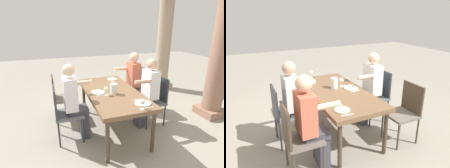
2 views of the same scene
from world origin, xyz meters
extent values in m
plane|color=gray|center=(0.00, 0.00, 0.00)|extent=(16.00, 16.00, 0.00)
cube|color=brown|center=(0.00, 0.00, 0.72)|extent=(1.83, 0.88, 0.06)
cylinder|color=#473828|center=(-0.84, 0.36, 0.34)|extent=(0.06, 0.06, 0.69)
cylinder|color=#473828|center=(0.84, 0.36, 0.34)|extent=(0.06, 0.06, 0.69)
cylinder|color=#473828|center=(-0.84, -0.36, 0.34)|extent=(0.06, 0.06, 0.69)
cylinder|color=#473828|center=(0.84, -0.36, 0.34)|extent=(0.06, 0.06, 0.69)
cube|color=#6A6158|center=(-0.67, 0.78, 0.47)|extent=(0.44, 0.44, 0.04)
cube|color=#473828|center=(-0.67, 0.98, 0.71)|extent=(0.42, 0.03, 0.48)
cylinder|color=#473828|center=(-0.86, 0.59, 0.23)|extent=(0.03, 0.03, 0.45)
cylinder|color=#473828|center=(-0.48, 0.59, 0.23)|extent=(0.03, 0.03, 0.45)
cylinder|color=#473828|center=(-0.86, 0.97, 0.23)|extent=(0.03, 0.03, 0.45)
cylinder|color=#473828|center=(-0.48, 0.97, 0.23)|extent=(0.03, 0.03, 0.45)
cube|color=#6A6158|center=(-0.67, -0.78, 0.46)|extent=(0.44, 0.44, 0.04)
cube|color=#473828|center=(-0.67, -0.98, 0.70)|extent=(0.42, 0.03, 0.47)
cylinder|color=#473828|center=(-0.48, -0.59, 0.22)|extent=(0.03, 0.03, 0.44)
cylinder|color=#473828|center=(-0.86, -0.59, 0.22)|extent=(0.03, 0.03, 0.44)
cylinder|color=#473828|center=(-0.48, -0.97, 0.22)|extent=(0.03, 0.03, 0.44)
cylinder|color=#473828|center=(-0.86, -0.97, 0.22)|extent=(0.03, 0.03, 0.44)
cube|color=#5B5E61|center=(0.07, 0.78, 0.46)|extent=(0.44, 0.44, 0.04)
cube|color=#2D3338|center=(0.07, 0.98, 0.70)|extent=(0.42, 0.03, 0.47)
cylinder|color=#2D3338|center=(-0.12, 0.59, 0.22)|extent=(0.03, 0.03, 0.44)
cylinder|color=#2D3338|center=(0.26, 0.59, 0.22)|extent=(0.03, 0.03, 0.44)
cylinder|color=#2D3338|center=(-0.12, 0.97, 0.22)|extent=(0.03, 0.03, 0.44)
cylinder|color=#2D3338|center=(0.26, 0.97, 0.22)|extent=(0.03, 0.03, 0.44)
cube|color=#5B5E61|center=(0.07, -0.78, 0.46)|extent=(0.44, 0.44, 0.04)
cube|color=#2D3338|center=(0.07, -0.98, 0.71)|extent=(0.42, 0.03, 0.49)
cylinder|color=#2D3338|center=(0.26, -0.59, 0.22)|extent=(0.03, 0.03, 0.45)
cylinder|color=#2D3338|center=(-0.12, -0.59, 0.22)|extent=(0.03, 0.03, 0.45)
cylinder|color=#2D3338|center=(0.26, -0.97, 0.22)|extent=(0.03, 0.03, 0.45)
cylinder|color=#2D3338|center=(-0.12, -0.97, 0.22)|extent=(0.03, 0.03, 0.45)
cube|color=#3F3F4C|center=(0.07, 0.53, 0.23)|extent=(0.24, 0.14, 0.46)
cube|color=#3F3F4C|center=(0.07, 0.62, 0.51)|extent=(0.28, 0.32, 0.10)
cube|color=white|center=(0.07, 0.73, 0.82)|extent=(0.34, 0.20, 0.52)
sphere|color=tan|center=(0.07, 0.73, 1.20)|extent=(0.20, 0.20, 0.20)
cylinder|color=tan|center=(0.21, 0.49, 0.94)|extent=(0.07, 0.30, 0.07)
cube|color=#3F3F4C|center=(-0.67, 0.54, 0.23)|extent=(0.24, 0.14, 0.46)
cube|color=#3F3F4C|center=(-0.67, 0.63, 0.51)|extent=(0.28, 0.32, 0.10)
cube|color=#CC664C|center=(-0.67, 0.74, 0.82)|extent=(0.34, 0.20, 0.52)
sphere|color=beige|center=(-0.67, 0.74, 1.20)|extent=(0.20, 0.20, 0.20)
cylinder|color=beige|center=(-0.81, 0.50, 0.93)|extent=(0.07, 0.30, 0.07)
cube|color=#3F3F4C|center=(0.07, -0.53, 0.23)|extent=(0.24, 0.14, 0.46)
cube|color=#3F3F4C|center=(0.07, -0.62, 0.51)|extent=(0.28, 0.32, 0.10)
cube|color=white|center=(0.07, -0.73, 0.82)|extent=(0.34, 0.20, 0.53)
sphere|color=beige|center=(0.07, -0.73, 1.20)|extent=(0.19, 0.19, 0.19)
cylinder|color=beige|center=(-0.07, -0.49, 0.94)|extent=(0.07, 0.30, 0.07)
cube|color=tan|center=(-1.70, 2.19, 0.08)|extent=(0.52, 0.52, 0.16)
cylinder|color=tan|center=(-1.70, 2.19, 1.39)|extent=(0.40, 0.40, 2.46)
cube|color=#936B56|center=(0.20, 2.19, 0.08)|extent=(0.50, 0.50, 0.16)
cylinder|color=#936B56|center=(0.20, 2.19, 1.50)|extent=(0.38, 0.38, 2.68)
cylinder|color=white|center=(-0.66, 0.24, 0.76)|extent=(0.21, 0.21, 0.01)
torus|color=#A4C786|center=(-0.66, 0.24, 0.76)|extent=(0.22, 0.22, 0.01)
cube|color=silver|center=(-0.81, 0.24, 0.75)|extent=(0.03, 0.17, 0.01)
cube|color=silver|center=(-0.51, 0.24, 0.75)|extent=(0.03, 0.17, 0.01)
cylinder|color=white|center=(0.01, -0.26, 0.76)|extent=(0.24, 0.24, 0.01)
torus|color=#A4C786|center=(0.01, -0.26, 0.76)|extent=(0.24, 0.24, 0.01)
cylinder|color=white|center=(0.17, -0.16, 0.75)|extent=(0.06, 0.06, 0.00)
cylinder|color=white|center=(0.17, -0.16, 0.79)|extent=(0.01, 0.01, 0.08)
sphere|color=#F2EFCC|center=(0.17, -0.16, 0.86)|extent=(0.08, 0.08, 0.08)
cube|color=silver|center=(-0.14, -0.26, 0.75)|extent=(0.02, 0.17, 0.01)
cube|color=silver|center=(0.16, -0.26, 0.75)|extent=(0.02, 0.17, 0.01)
cylinder|color=white|center=(0.66, 0.26, 0.76)|extent=(0.25, 0.25, 0.01)
torus|color=#A4C786|center=(0.66, 0.26, 0.76)|extent=(0.25, 0.25, 0.01)
cylinder|color=white|center=(0.82, 0.16, 0.75)|extent=(0.06, 0.06, 0.00)
cylinder|color=white|center=(0.82, 0.16, 0.79)|extent=(0.01, 0.01, 0.08)
sphere|color=white|center=(0.82, 0.16, 0.86)|extent=(0.08, 0.08, 0.08)
cube|color=silver|center=(0.51, 0.26, 0.75)|extent=(0.02, 0.17, 0.01)
cube|color=silver|center=(0.81, 0.26, 0.75)|extent=(0.02, 0.17, 0.01)
cylinder|color=white|center=(0.14, -0.02, 0.84)|extent=(0.12, 0.12, 0.18)
cylinder|color=#EFEAC6|center=(0.14, -0.02, 0.81)|extent=(0.11, 0.11, 0.12)
camera|label=1|loc=(2.85, -1.01, 1.88)|focal=29.17mm
camera|label=2|loc=(-2.90, 1.38, 2.00)|focal=34.19mm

